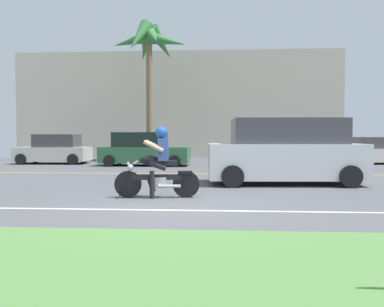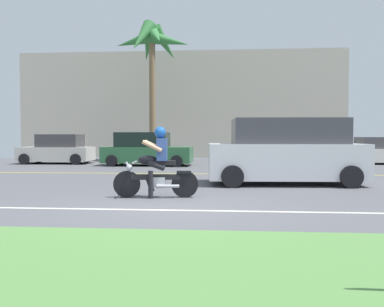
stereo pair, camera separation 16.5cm
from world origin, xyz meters
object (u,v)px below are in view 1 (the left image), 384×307
suv_nearby (285,152)px  palm_tree_0 (150,45)px  parked_car_0 (55,150)px  parked_car_1 (144,150)px  parked_car_3 (376,151)px  parked_car_2 (274,151)px  motorcyclist (158,168)px

suv_nearby → palm_tree_0: bearing=118.3°
parked_car_0 → suv_nearby: bearing=-38.4°
parked_car_1 → parked_car_3: 12.16m
parked_car_2 → parked_car_1: bearing=175.9°
suv_nearby → parked_car_3: bearing=56.8°
motorcyclist → parked_car_2: 10.84m
parked_car_1 → parked_car_2: (6.34, -0.45, -0.01)m
motorcyclist → parked_car_3: bearing=52.5°
motorcyclist → suv_nearby: 4.65m
parked_car_1 → parked_car_2: bearing=-4.1°
parked_car_0 → palm_tree_0: bearing=31.8°
parked_car_0 → parked_car_3: parked_car_0 is taller
motorcyclist → parked_car_0: 13.70m
palm_tree_0 → parked_car_0: bearing=-148.2°
parked_car_2 → palm_tree_0: (-6.71, 4.41, 6.02)m
motorcyclist → parked_car_1: motorcyclist is taller
motorcyclist → suv_nearby: suv_nearby is taller
palm_tree_0 → parked_car_2: bearing=-33.3°
suv_nearby → palm_tree_0: size_ratio=0.60×
palm_tree_0 → suv_nearby: bearing=-61.7°
parked_car_2 → parked_car_3: bearing=24.4°
suv_nearby → palm_tree_0: (-6.13, 11.38, 5.81)m
parked_car_2 → palm_tree_0: size_ratio=0.48×
parked_car_2 → palm_tree_0: 10.04m
parked_car_2 → palm_tree_0: bearing=146.7°
motorcyclist → palm_tree_0: 15.91m
parked_car_1 → parked_car_3: (11.98, 2.10, -0.10)m
parked_car_2 → motorcyclist: bearing=-111.9°
suv_nearby → parked_car_2: (0.58, 6.96, -0.21)m
parked_car_0 → palm_tree_0: size_ratio=0.46×
suv_nearby → motorcyclist: bearing=-138.2°
parked_car_1 → palm_tree_0: 7.21m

